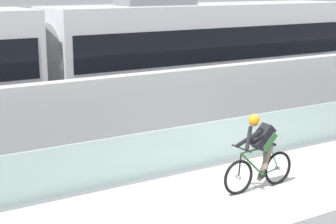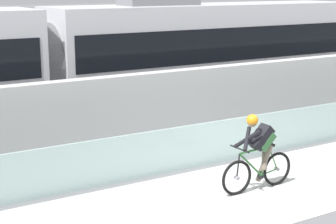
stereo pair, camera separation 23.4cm
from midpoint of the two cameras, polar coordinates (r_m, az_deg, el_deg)
ground_plane at (r=11.62m, az=9.07°, el=-7.78°), size 200.00×200.00×0.00m
bike_path_deck at (r=11.61m, az=9.07°, el=-7.75°), size 32.00×3.20×0.01m
glass_parapet at (r=12.82m, az=3.71°, el=-3.24°), size 32.00×0.05×1.01m
concrete_barrier_wall at (r=14.15m, az=-0.53°, el=0.34°), size 32.00×0.36×1.96m
tram_rail_near at (r=16.49m, az=-5.06°, el=-1.35°), size 32.00×0.08×0.01m
tram_rail_far at (r=17.74m, az=-7.18°, el=-0.36°), size 32.00×0.08×0.01m
tram at (r=15.93m, az=-13.48°, el=4.76°), size 22.56×2.54×3.81m
cyclist_on_bike at (r=11.30m, az=8.84°, el=-4.17°), size 1.77×0.58×1.61m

